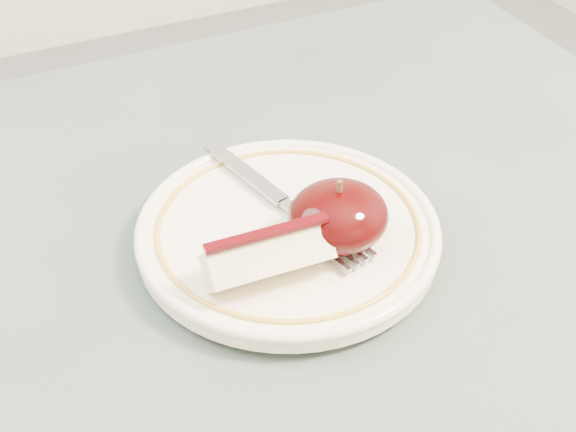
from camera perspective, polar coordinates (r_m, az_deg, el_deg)
name	(u,v)px	position (r m, az deg, el deg)	size (l,w,h in m)	color
plate	(288,231)	(0.57, 0.00, -1.08)	(0.22, 0.22, 0.02)	#F2E8CB
apple_half	(338,216)	(0.55, 3.58, -0.01)	(0.07, 0.07, 0.05)	black
apple_wedge	(268,256)	(0.52, -1.46, -2.83)	(0.09, 0.04, 0.04)	beige
fork	(284,203)	(0.59, -0.26, 0.95)	(0.06, 0.18, 0.00)	gray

